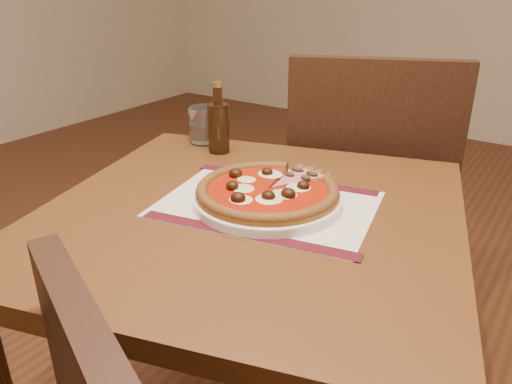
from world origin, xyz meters
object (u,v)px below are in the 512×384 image
Objects in this scene: table at (251,254)px; chair_far at (366,192)px; bottle at (219,125)px; plate at (267,199)px; water_glass at (204,125)px; pizza at (267,190)px.

table is 0.63m from chair_far.
bottle is at bearing 137.95° from table.
plate is 0.43m from water_glass.
water_glass is (-0.34, 0.28, 0.15)m from table.
water_glass is 0.09m from bottle.
bottle is (-0.28, 0.20, 0.04)m from pizza.
table is 3.35× the size of plate.
plate is at bearing 68.66° from chair_far.
chair_far is 0.53m from bottle.
water_glass reaches higher than pizza.
bottle is at bearing 32.98° from chair_far.
pizza reaches higher than table.
table is at bearing -112.13° from plate.
chair_far is 0.62m from pizza.
chair_far is 10.01× the size of water_glass.
chair_far is 0.62m from plate.
plate is at bearing -33.60° from water_glass.
pizza is at bearing -33.67° from water_glass.
table is 1.01× the size of chair_far.
plate is at bearing -35.58° from bottle.
pizza is at bearing -35.66° from bottle.
chair_far is (0.00, 0.62, -0.09)m from table.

